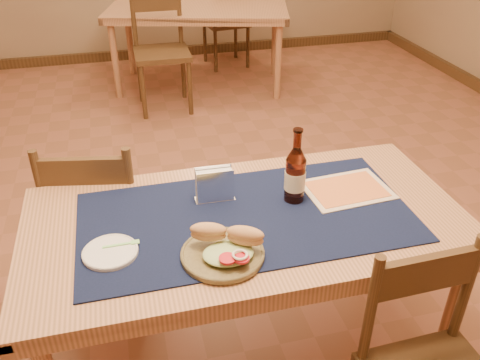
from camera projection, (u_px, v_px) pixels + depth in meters
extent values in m
cube|color=#925640|center=(210.00, 246.00, 2.90)|extent=(6.00, 7.00, 0.02)
cylinder|color=tan|center=(449.00, 322.00, 1.94)|extent=(0.06, 0.06, 0.71)
cylinder|color=tan|center=(64.00, 274.00, 2.17)|extent=(0.06, 0.06, 0.71)
cylinder|color=tan|center=(372.00, 225.00, 2.47)|extent=(0.06, 0.06, 0.71)
cube|color=tan|center=(247.00, 222.00, 1.86)|extent=(1.60, 0.80, 0.04)
cube|color=#0E1434|center=(247.00, 217.00, 1.84)|extent=(1.20, 0.60, 0.01)
cube|color=#462E19|center=(150.00, 53.00, 5.74)|extent=(6.00, 0.06, 0.10)
cylinder|color=tan|center=(115.00, 60.00, 4.58)|extent=(0.06, 0.06, 0.71)
cylinder|color=tan|center=(278.00, 61.00, 4.56)|extent=(0.06, 0.06, 0.71)
cylinder|color=tan|center=(130.00, 39.00, 5.14)|extent=(0.06, 0.06, 0.71)
cylinder|color=tan|center=(275.00, 40.00, 5.12)|extent=(0.06, 0.06, 0.71)
cube|color=tan|center=(198.00, 9.00, 4.66)|extent=(1.79, 1.21, 0.04)
cylinder|color=#462E19|center=(151.00, 231.00, 2.64)|extent=(0.04, 0.04, 0.45)
cylinder|color=#462E19|center=(81.00, 233.00, 2.62)|extent=(0.04, 0.04, 0.45)
cylinder|color=#462E19|center=(143.00, 278.00, 2.34)|extent=(0.04, 0.04, 0.45)
cylinder|color=#462E19|center=(64.00, 281.00, 2.32)|extent=(0.04, 0.04, 0.45)
cube|color=#462E19|center=(104.00, 217.00, 2.36)|extent=(0.49, 0.49, 0.04)
cube|color=#462E19|center=(83.00, 174.00, 2.02)|extent=(0.36, 0.10, 0.14)
cylinder|color=#462E19|center=(132.00, 197.00, 2.09)|extent=(0.04, 0.04, 0.46)
cylinder|color=#462E19|center=(44.00, 200.00, 2.08)|extent=(0.04, 0.04, 0.46)
cube|color=#462E19|center=(426.00, 273.00, 1.56)|extent=(0.35, 0.04, 0.13)
cylinder|color=#462E19|center=(370.00, 312.00, 1.58)|extent=(0.03, 0.03, 0.44)
cylinder|color=#462E19|center=(466.00, 290.00, 1.66)|extent=(0.03, 0.03, 0.44)
cylinder|color=#462E19|center=(143.00, 91.00, 4.23)|extent=(0.04, 0.04, 0.49)
cylinder|color=#462E19|center=(190.00, 87.00, 4.31)|extent=(0.04, 0.04, 0.49)
cylinder|color=#462E19|center=(140.00, 76.00, 4.56)|extent=(0.04, 0.04, 0.49)
cylinder|color=#462E19|center=(183.00, 72.00, 4.63)|extent=(0.04, 0.04, 0.49)
cube|color=#462E19|center=(162.00, 54.00, 4.30)|extent=(0.46, 0.46, 0.04)
cube|color=#462E19|center=(155.00, 2.00, 4.27)|extent=(0.39, 0.04, 0.15)
cylinder|color=#462E19|center=(134.00, 19.00, 4.30)|extent=(0.04, 0.04, 0.50)
cylinder|color=#462E19|center=(180.00, 16.00, 4.38)|extent=(0.04, 0.04, 0.50)
cylinder|color=#462E19|center=(236.00, 38.00, 5.64)|extent=(0.04, 0.04, 0.45)
cylinder|color=#462E19|center=(205.00, 41.00, 5.53)|extent=(0.04, 0.04, 0.45)
cylinder|color=#462E19|center=(248.00, 47.00, 5.36)|extent=(0.04, 0.04, 0.45)
cylinder|color=#462E19|center=(216.00, 51.00, 5.25)|extent=(0.04, 0.04, 0.45)
cube|color=#462E19|center=(226.00, 23.00, 5.33)|extent=(0.47, 0.47, 0.04)
cylinder|color=#462E19|center=(249.00, 2.00, 5.11)|extent=(0.04, 0.04, 0.46)
cylinder|color=#462E19|center=(215.00, 5.00, 5.00)|extent=(0.04, 0.04, 0.46)
cylinder|color=brown|center=(223.00, 254.00, 1.65)|extent=(0.27, 0.27, 0.02)
torus|color=brown|center=(223.00, 253.00, 1.65)|extent=(0.27, 0.27, 0.01)
ellipsoid|color=#B1C789|center=(228.00, 253.00, 1.62)|extent=(0.17, 0.13, 0.03)
ellipsoid|color=tan|center=(208.00, 232.00, 1.65)|extent=(0.13, 0.09, 0.07)
ellipsoid|color=tan|center=(245.00, 236.00, 1.63)|extent=(0.13, 0.10, 0.07)
cylinder|color=red|center=(228.00, 259.00, 1.57)|extent=(0.05, 0.05, 0.01)
cylinder|color=red|center=(242.00, 258.00, 1.57)|extent=(0.05, 0.05, 0.01)
torus|color=silver|center=(240.00, 255.00, 1.57)|extent=(0.05, 0.05, 0.01)
cylinder|color=silver|center=(110.00, 252.00, 1.66)|extent=(0.18, 0.18, 0.01)
torus|color=silver|center=(110.00, 251.00, 1.66)|extent=(0.18, 0.18, 0.01)
cube|color=#8EE980|center=(117.00, 245.00, 1.68)|extent=(0.09, 0.01, 0.00)
cube|color=#8EE980|center=(135.00, 242.00, 1.69)|extent=(0.03, 0.02, 0.00)
cylinder|color=#4B1A0D|center=(295.00, 180.00, 1.89)|extent=(0.08, 0.08, 0.17)
cone|color=#4B1A0D|center=(297.00, 154.00, 1.83)|extent=(0.08, 0.08, 0.05)
cylinder|color=#4B1A0D|center=(297.00, 140.00, 1.80)|extent=(0.03, 0.03, 0.07)
cylinder|color=#4B1A0D|center=(298.00, 130.00, 1.78)|extent=(0.04, 0.04, 0.01)
cylinder|color=beige|center=(295.00, 180.00, 1.89)|extent=(0.08, 0.08, 0.07)
cube|color=white|center=(215.00, 199.00, 1.93)|extent=(0.15, 0.06, 0.00)
cube|color=white|center=(216.00, 187.00, 1.88)|extent=(0.14, 0.01, 0.13)
cube|color=white|center=(213.00, 181.00, 1.92)|extent=(0.14, 0.01, 0.13)
cube|color=silver|center=(215.00, 185.00, 1.90)|extent=(0.14, 0.04, 0.12)
cube|color=#4294D5|center=(215.00, 185.00, 1.88)|extent=(0.10, 0.00, 0.04)
cube|color=beige|center=(347.00, 190.00, 1.99)|extent=(0.34, 0.26, 0.00)
cube|color=orange|center=(347.00, 189.00, 1.99)|extent=(0.30, 0.22, 0.00)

